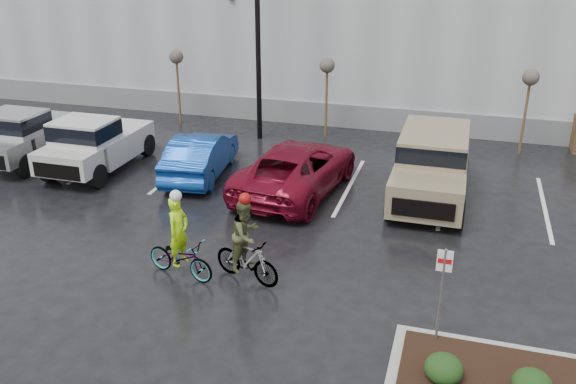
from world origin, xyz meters
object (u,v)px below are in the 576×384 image
(fire_lane_sign, at_px, (442,286))
(suv_tan, at_px, (431,168))
(pickup_white, at_px, (101,140))
(car_red, at_px, (297,168))
(sapling_east, at_px, (530,82))
(car_blue, at_px, (201,155))
(cyclist_hivis, at_px, (180,250))
(sapling_west, at_px, (176,61))
(pickup_silver, at_px, (34,132))
(cyclist_olive, at_px, (246,249))
(sapling_mid, at_px, (327,70))

(fire_lane_sign, bearing_deg, suv_tan, 95.62)
(pickup_white, xyz_separation_m, car_red, (7.19, -0.23, -0.20))
(sapling_east, distance_m, car_blue, 12.07)
(suv_tan, bearing_deg, cyclist_hivis, -129.87)
(sapling_west, relative_size, suv_tan, 0.63)
(sapling_east, distance_m, pickup_silver, 18.12)
(car_red, distance_m, suv_tan, 4.18)
(car_blue, height_order, cyclist_hivis, cyclist_hivis)
(fire_lane_sign, bearing_deg, cyclist_olive, 163.88)
(sapling_west, bearing_deg, sapling_east, 0.00)
(sapling_east, xyz_separation_m, pickup_silver, (-17.17, -5.49, -1.75))
(sapling_west, distance_m, car_blue, 6.75)
(pickup_white, distance_m, cyclist_hivis, 8.53)
(fire_lane_sign, xyz_separation_m, suv_tan, (-0.74, 7.47, -0.38))
(sapling_east, bearing_deg, suv_tan, -118.84)
(fire_lane_sign, distance_m, car_blue, 11.16)
(pickup_silver, xyz_separation_m, cyclist_olive, (10.48, -6.01, -0.15))
(sapling_west, distance_m, suv_tan, 12.40)
(pickup_silver, distance_m, car_blue, 6.61)
(sapling_mid, distance_m, fire_lane_sign, 13.92)
(suv_tan, bearing_deg, sapling_west, 154.28)
(pickup_silver, height_order, car_red, pickup_silver)
(pickup_silver, distance_m, pickup_white, 2.92)
(suv_tan, height_order, cyclist_hivis, cyclist_hivis)
(fire_lane_sign, distance_m, suv_tan, 7.52)
(pickup_white, relative_size, suv_tan, 1.02)
(sapling_mid, distance_m, cyclist_olive, 11.68)
(sapling_mid, relative_size, pickup_silver, 0.62)
(sapling_west, xyz_separation_m, cyclist_hivis, (5.70, -11.75, -2.03))
(sapling_mid, height_order, pickup_silver, sapling_mid)
(sapling_west, bearing_deg, car_red, -40.30)
(sapling_east, distance_m, cyclist_olive, 13.44)
(suv_tan, bearing_deg, pickup_silver, -179.35)
(pickup_white, relative_size, cyclist_olive, 2.30)
(fire_lane_sign, height_order, suv_tan, fire_lane_sign)
(car_red, bearing_deg, fire_lane_sign, 131.96)
(sapling_east, relative_size, car_red, 0.57)
(pickup_silver, xyz_separation_m, pickup_white, (2.92, -0.16, 0.00))
(fire_lane_sign, relative_size, car_blue, 0.49)
(car_blue, xyz_separation_m, cyclist_hivis, (2.27, -6.29, -0.04))
(sapling_mid, bearing_deg, sapling_east, 0.00)
(pickup_white, xyz_separation_m, cyclist_hivis, (5.96, -6.10, -0.28))
(sapling_west, xyz_separation_m, sapling_east, (14.00, 0.00, 0.00))
(pickup_white, height_order, car_blue, pickup_white)
(sapling_mid, relative_size, car_red, 0.57)
(car_red, bearing_deg, pickup_white, 5.02)
(pickup_white, relative_size, car_blue, 1.17)
(sapling_west, xyz_separation_m, suv_tan, (11.06, -5.33, -1.70))
(sapling_east, height_order, car_blue, sapling_east)
(fire_lane_sign, height_order, pickup_silver, fire_lane_sign)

